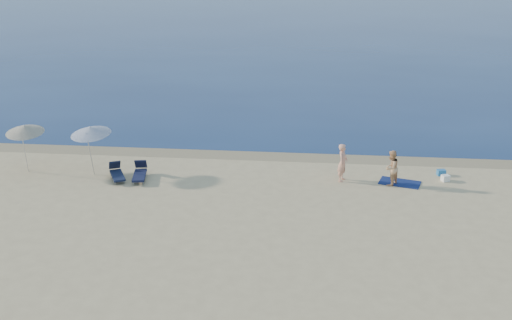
{
  "coord_description": "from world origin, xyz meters",
  "views": [
    {
      "loc": [
        1.01,
        -12.88,
        11.75
      ],
      "look_at": [
        -1.86,
        16.0,
        1.0
      ],
      "focal_mm": 45.0,
      "sensor_mm": 36.0,
      "label": 1
    }
  ],
  "objects_px": {
    "umbrella_near": "(90,131)",
    "blue_cooler": "(441,172)",
    "person_left": "(343,163)",
    "person_right": "(391,168)"
  },
  "relations": [
    {
      "from": "umbrella_near",
      "to": "person_right",
      "type": "bearing_deg",
      "value": 21.29
    },
    {
      "from": "person_right",
      "to": "blue_cooler",
      "type": "distance_m",
      "value": 3.13
    },
    {
      "from": "umbrella_near",
      "to": "blue_cooler",
      "type": "bearing_deg",
      "value": 26.35
    },
    {
      "from": "blue_cooler",
      "to": "person_left",
      "type": "bearing_deg",
      "value": -178.73
    },
    {
      "from": "person_right",
      "to": "umbrella_near",
      "type": "height_order",
      "value": "umbrella_near"
    },
    {
      "from": "person_left",
      "to": "umbrella_near",
      "type": "bearing_deg",
      "value": 107.52
    },
    {
      "from": "person_left",
      "to": "umbrella_near",
      "type": "height_order",
      "value": "umbrella_near"
    },
    {
      "from": "person_right",
      "to": "blue_cooler",
      "type": "xyz_separation_m",
      "value": [
        2.65,
        1.51,
        -0.72
      ]
    },
    {
      "from": "blue_cooler",
      "to": "person_right",
      "type": "bearing_deg",
      "value": -162.57
    },
    {
      "from": "person_right",
      "to": "umbrella_near",
      "type": "relative_size",
      "value": 0.67
    }
  ]
}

